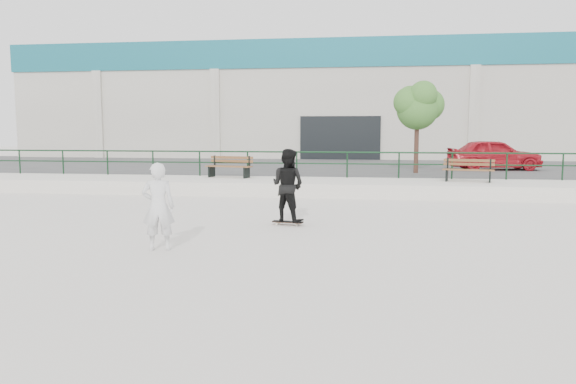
% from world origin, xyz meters
% --- Properties ---
extents(ground, '(120.00, 120.00, 0.00)m').
position_xyz_m(ground, '(0.00, 0.00, 0.00)').
color(ground, silver).
rests_on(ground, ground).
extents(ledge, '(30.00, 3.00, 0.50)m').
position_xyz_m(ledge, '(0.00, 9.50, 0.25)').
color(ledge, silver).
rests_on(ledge, ground).
extents(parking_strip, '(60.00, 14.00, 0.50)m').
position_xyz_m(parking_strip, '(0.00, 18.00, 0.25)').
color(parking_strip, '#3B3B3B').
rests_on(parking_strip, ground).
extents(railing, '(28.00, 0.06, 1.03)m').
position_xyz_m(railing, '(-0.00, 10.80, 1.24)').
color(railing, '#12321A').
rests_on(railing, ledge).
extents(commercial_building, '(44.20, 16.33, 8.00)m').
position_xyz_m(commercial_building, '(-0.00, 31.99, 4.58)').
color(commercial_building, beige).
rests_on(commercial_building, ground).
extents(bench_left, '(1.91, 0.90, 0.85)m').
position_xyz_m(bench_left, '(-3.61, 10.26, 0.92)').
color(bench_left, brown).
rests_on(bench_left, ledge).
extents(bench_right, '(1.87, 0.88, 0.83)m').
position_xyz_m(bench_right, '(5.45, 9.83, 0.91)').
color(bench_right, brown).
rests_on(bench_right, ledge).
extents(tree, '(2.21, 1.97, 3.93)m').
position_xyz_m(tree, '(3.89, 13.59, 3.45)').
color(tree, '#4E3227').
rests_on(tree, parking_strip).
extents(red_car, '(4.41, 2.19, 1.45)m').
position_xyz_m(red_car, '(7.63, 16.10, 1.22)').
color(red_car, '#B11521').
rests_on(red_car, parking_strip).
extents(skateboard, '(0.80, 0.31, 0.09)m').
position_xyz_m(skateboard, '(-0.14, 2.51, 0.07)').
color(skateboard, black).
rests_on(skateboard, ground).
extents(standing_skater, '(1.09, 0.99, 1.83)m').
position_xyz_m(standing_skater, '(-0.14, 2.51, 1.01)').
color(standing_skater, black).
rests_on(standing_skater, skateboard).
extents(seated_skater, '(0.72, 0.56, 1.76)m').
position_xyz_m(seated_skater, '(-2.25, -0.78, 0.88)').
color(seated_skater, silver).
rests_on(seated_skater, ground).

